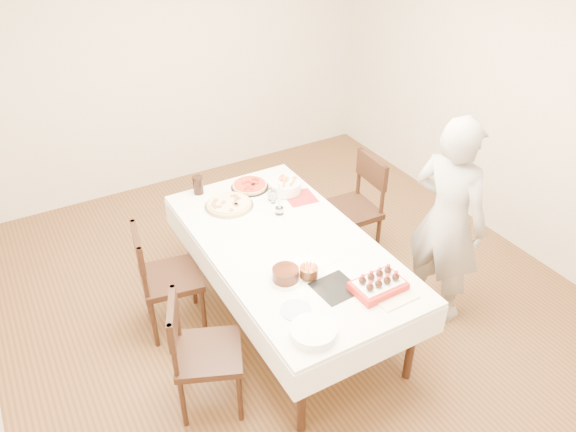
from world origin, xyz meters
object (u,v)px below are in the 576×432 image
chair_left_savory (171,278)px  person (448,221)px  layer_cake (286,275)px  strawberry_box (378,285)px  pizza_white (229,204)px  taper_candle (279,197)px  pasta_bowl (285,186)px  cola_glass (198,185)px  pizza_pepperoni (250,186)px  chair_left_dessert (209,353)px  dining_table (288,282)px  chair_right_savory (349,211)px  birthday_cake (309,268)px

chair_left_savory → person: (1.90, -0.86, 0.38)m
person → layer_cake: (-1.33, 0.11, -0.05)m
chair_left_savory → strawberry_box: 1.58m
pizza_white → strawberry_box: strawberry_box is taller
taper_candle → layer_cake: bearing=-116.2°
pasta_bowl → cola_glass: (-0.64, 0.33, 0.03)m
person → pizza_pepperoni: (-0.99, 1.32, -0.08)m
person → pizza_white: 1.70m
strawberry_box → pizza_pepperoni: bearing=95.2°
chair_left_savory → taper_candle: bearing=-171.3°
chair_left_savory → layer_cake: size_ratio=4.07×
chair_left_dessert → person: bearing=-158.0°
person → dining_table: bearing=52.7°
pizza_pepperoni → pasta_bowl: bearing=-40.4°
layer_cake → strawberry_box: bearing=-39.0°
layer_cake → dining_table: bearing=57.9°
pizza_white → layer_cake: layer_cake is taller
chair_left_savory → cola_glass: bearing=-120.1°
pasta_bowl → taper_candle: size_ratio=0.90×
chair_right_savory → chair_left_savory: (-1.68, -0.07, -0.02)m
chair_left_savory → pizza_white: bearing=-146.5°
person → strawberry_box: size_ratio=4.93×
layer_cake → chair_left_savory: bearing=127.5°
chair_left_dessert → layer_cake: chair_left_dessert is taller
pizza_white → cola_glass: cola_glass is taller
dining_table → person: person is taller
chair_right_savory → person: (0.22, -0.92, 0.36)m
chair_right_savory → taper_candle: taper_candle is taller
chair_right_savory → pasta_bowl: chair_right_savory is taller
pizza_white → cola_glass: (-0.13, 0.32, 0.06)m
pizza_pepperoni → strawberry_box: bearing=-84.8°
layer_cake → pasta_bowl: bearing=60.8°
chair_right_savory → strawberry_box: size_ratio=2.85×
chair_left_dessert → pasta_bowl: size_ratio=3.27×
chair_right_savory → birthday_cake: 1.33m
chair_left_savory → pizza_pepperoni: 1.06m
cola_glass → person: bearing=-46.0°
dining_table → birthday_cake: (-0.07, -0.41, 0.45)m
chair_left_dessert → pizza_white: chair_left_dessert is taller
chair_left_dessert → birthday_cake: chair_left_dessert is taller
dining_table → chair_right_savory: chair_right_savory is taller
chair_right_savory → pizza_white: size_ratio=2.47×
chair_right_savory → taper_candle: size_ratio=3.17×
chair_left_dessert → chair_right_savory: bearing=-129.7°
chair_right_savory → dining_table: bearing=-150.2°
dining_table → layer_cake: size_ratio=9.35×
chair_right_savory → pasta_bowl: 0.66m
pasta_bowl → cola_glass: 0.72m
taper_candle → pizza_white: bearing=135.9°
pizza_pepperoni → birthday_cake: size_ratio=2.35×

